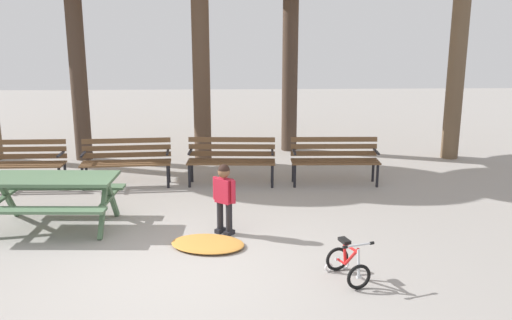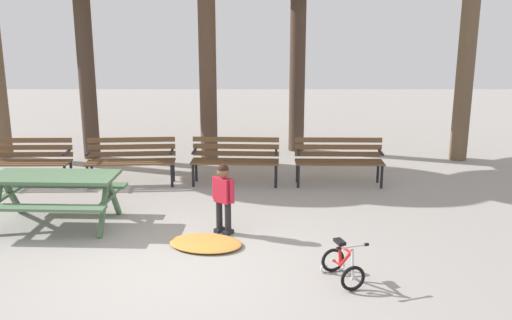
# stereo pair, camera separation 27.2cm
# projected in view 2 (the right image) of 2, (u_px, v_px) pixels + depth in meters

# --- Properties ---
(ground) EXTENTS (36.00, 36.00, 0.00)m
(ground) POSITION_uv_depth(u_px,v_px,m) (172.00, 272.00, 6.83)
(ground) COLOR gray
(picnic_table) EXTENTS (1.85, 1.41, 0.79)m
(picnic_table) POSITION_uv_depth(u_px,v_px,m) (54.00, 187.00, 8.24)
(picnic_table) COLOR #4C6B4C
(picnic_table) RESTS_ON ground
(park_bench_far_left) EXTENTS (1.61, 0.48, 0.85)m
(park_bench_far_left) POSITION_uv_depth(u_px,v_px,m) (26.00, 158.00, 10.27)
(park_bench_far_left) COLOR brown
(park_bench_far_left) RESTS_ON ground
(park_bench_left) EXTENTS (1.63, 0.57, 0.85)m
(park_bench_left) POSITION_uv_depth(u_px,v_px,m) (130.00, 157.00, 10.32)
(park_bench_left) COLOR brown
(park_bench_left) RESTS_ON ground
(park_bench_right) EXTENTS (1.62, 0.54, 0.85)m
(park_bench_right) POSITION_uv_depth(u_px,v_px,m) (234.00, 157.00, 10.36)
(park_bench_right) COLOR brown
(park_bench_right) RESTS_ON ground
(park_bench_far_right) EXTENTS (1.61, 0.49, 0.85)m
(park_bench_far_right) POSITION_uv_depth(u_px,v_px,m) (338.00, 157.00, 10.32)
(park_bench_far_right) COLOR brown
(park_bench_far_right) RESTS_ON ground
(child_standing) EXTENTS (0.32, 0.28, 1.02)m
(child_standing) POSITION_uv_depth(u_px,v_px,m) (222.00, 193.00, 7.91)
(child_standing) COLOR black
(child_standing) RESTS_ON ground
(kids_bicycle) EXTENTS (0.50, 0.63, 0.54)m
(kids_bicycle) POSITION_uv_depth(u_px,v_px,m) (341.00, 265.00, 6.55)
(kids_bicycle) COLOR black
(kids_bicycle) RESTS_ON ground
(leaf_pile) EXTENTS (1.13, 0.91, 0.07)m
(leaf_pile) POSITION_uv_depth(u_px,v_px,m) (205.00, 243.00, 7.61)
(leaf_pile) COLOR #C68438
(leaf_pile) RESTS_ON ground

